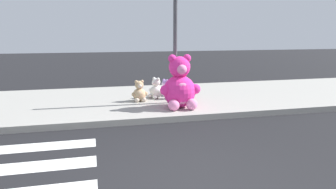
{
  "coord_description": "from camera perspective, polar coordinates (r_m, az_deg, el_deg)",
  "views": [
    {
      "loc": [
        -1.18,
        -3.79,
        2.07
      ],
      "look_at": [
        0.61,
        3.6,
        0.55
      ],
      "focal_mm": 33.44,
      "sensor_mm": 36.0,
      "label": 1
    }
  ],
  "objects": [
    {
      "name": "ground_plane",
      "position": [
        4.47,
        3.44,
        -16.25
      ],
      "size": [
        60.0,
        60.0,
        0.0
      ],
      "primitive_type": "plane",
      "color": "black"
    },
    {
      "name": "sign_pole",
      "position": [
        8.48,
        1.32,
        9.8
      ],
      "size": [
        0.56,
        0.11,
        3.2
      ],
      "color": "#4C4C51",
      "rests_on": "sidewalk"
    },
    {
      "name": "plush_tan",
      "position": [
        8.85,
        -5.21,
        0.32
      ],
      "size": [
        0.46,
        0.41,
        0.6
      ],
      "color": "tan",
      "rests_on": "sidewalk"
    },
    {
      "name": "plush_white",
      "position": [
        9.25,
        -2.25,
        0.87
      ],
      "size": [
        0.44,
        0.43,
        0.62
      ],
      "color": "white",
      "rests_on": "sidewalk"
    },
    {
      "name": "plush_red",
      "position": [
        9.2,
        2.03,
        0.91
      ],
      "size": [
        0.47,
        0.47,
        0.65
      ],
      "color": "red",
      "rests_on": "sidewalk"
    },
    {
      "name": "plush_pink_large",
      "position": [
        8.01,
        2.17,
        1.44
      ],
      "size": [
        1.06,
        0.93,
        1.37
      ],
      "color": "#F22D93",
      "rests_on": "sidewalk"
    },
    {
      "name": "plush_lavender",
      "position": [
        9.61,
        -0.55,
        1.01
      ],
      "size": [
        0.37,
        0.36,
        0.51
      ],
      "color": "#B28CD8",
      "rests_on": "sidewalk"
    },
    {
      "name": "sidewalk",
      "position": [
        9.28,
        -5.99,
        -1.17
      ],
      "size": [
        28.0,
        4.4,
        0.15
      ],
      "primitive_type": "cube",
      "color": "#9E9B93",
      "rests_on": "ground_plane"
    }
  ]
}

